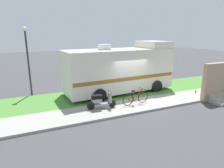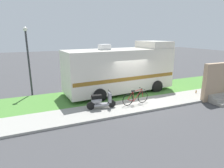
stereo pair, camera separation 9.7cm
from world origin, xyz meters
The scene contains 10 objects.
ground_plane centered at (0.00, 0.00, 0.00)m, with size 80.00×80.00×0.00m, color #424244.
sidewalk centered at (0.00, -1.20, 0.06)m, with size 24.00×2.00×0.12m.
grass_strip centered at (0.00, 1.50, 0.04)m, with size 24.00×3.40×0.08m.
motorhome_rv centered at (-0.14, 1.72, 1.72)m, with size 7.88×3.13×3.61m.
scooter centered at (-2.68, -0.95, 0.58)m, with size 1.63×0.53×0.97m.
bicycle centered at (-0.54, -1.10, 0.51)m, with size 1.76×0.52×0.91m.
pickup_truck_near centered at (1.52, 6.41, 0.97)m, with size 5.84×2.27×1.83m.
porch_steps centered at (4.63, -2.29, 0.97)m, with size 2.00×1.26×2.40m.
bottle_green centered at (4.47, -0.89, 0.22)m, with size 0.07×0.07×0.23m.
street_lamp_post centered at (-6.09, 3.60, 2.75)m, with size 0.28×0.28×4.58m.
Camera 2 is at (-5.99, -10.29, 4.12)m, focal length 30.60 mm.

